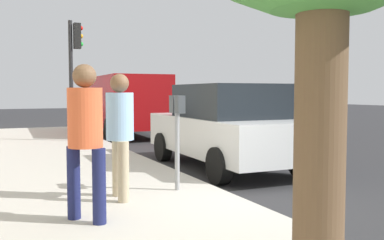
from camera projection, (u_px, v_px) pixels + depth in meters
ground_plane at (251, 213)px, 5.78m from camera, size 80.00×80.00×0.00m
sidewalk_slab at (8, 239)px, 4.51m from camera, size 28.00×6.00×0.15m
parking_meter at (177, 122)px, 6.39m from camera, size 0.36×0.12×1.41m
pedestrian_at_meter at (120, 126)px, 5.85m from camera, size 0.52×0.37×1.71m
pedestrian_bystander at (85, 129)px, 4.82m from camera, size 0.47×0.39×1.77m
parked_sedan_near at (226, 126)px, 9.07m from camera, size 4.44×2.04×1.77m
parked_van_far at (125, 102)px, 15.90m from camera, size 5.26×2.25×2.18m
traffic_signal at (74, 60)px, 13.02m from camera, size 0.24×0.44×3.60m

